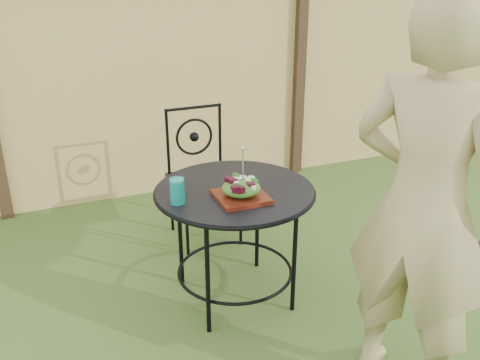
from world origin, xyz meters
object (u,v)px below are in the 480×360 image
Objects in this scene: patio_table at (235,211)px; patio_chair at (202,172)px; diner at (424,208)px; salad_plate at (241,197)px.

patio_chair is (0.07, 0.83, -0.08)m from patio_table.
salad_plate is (-0.51, 0.83, -0.21)m from diner.
diner is (0.50, -0.96, 0.36)m from patio_table.
patio_table is at bearing -1.34° from diner.
patio_chair is at bearing -15.30° from diner.
patio_table is 0.97× the size of patio_chair.
patio_chair is at bearing 84.74° from salad_plate.
patio_chair is 1.90m from diner.
diner is at bearing -62.79° from patio_table.
patio_table is 3.42× the size of salad_plate.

